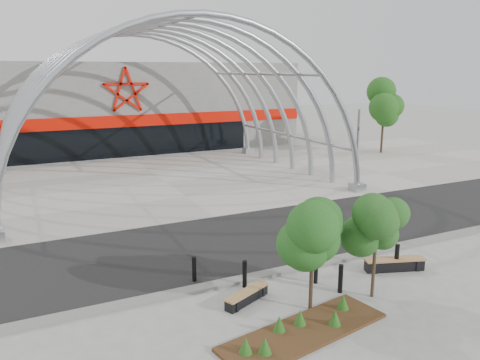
# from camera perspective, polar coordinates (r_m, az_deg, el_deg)

# --- Properties ---
(ground) EXTENTS (140.00, 140.00, 0.00)m
(ground) POSITION_cam_1_polar(r_m,az_deg,el_deg) (18.14, 5.61, -10.66)
(ground) COLOR gray
(ground) RESTS_ON ground
(road) EXTENTS (140.00, 7.00, 0.02)m
(road) POSITION_cam_1_polar(r_m,az_deg,el_deg) (20.97, 0.60, -7.19)
(road) COLOR black
(road) RESTS_ON ground
(forecourt) EXTENTS (60.00, 17.00, 0.04)m
(forecourt) POSITION_cam_1_polar(r_m,az_deg,el_deg) (31.71, -9.09, -0.24)
(forecourt) COLOR #A09B91
(forecourt) RESTS_ON ground
(kerb) EXTENTS (60.00, 0.50, 0.12)m
(kerb) POSITION_cam_1_polar(r_m,az_deg,el_deg) (17.92, 6.04, -10.77)
(kerb) COLOR slate
(kerb) RESTS_ON ground
(arena_building) EXTENTS (34.00, 15.24, 8.00)m
(arena_building) POSITION_cam_1_polar(r_m,az_deg,el_deg) (48.46, -15.55, 8.83)
(arena_building) COLOR slate
(arena_building) RESTS_ON ground
(vault_canopy) EXTENTS (20.80, 15.80, 20.36)m
(vault_canopy) POSITION_cam_1_polar(r_m,az_deg,el_deg) (31.72, -9.09, -0.25)
(vault_canopy) COLOR #9BA0A6
(vault_canopy) RESTS_ON ground
(planting_bed) EXTENTS (5.47, 2.52, 0.56)m
(planting_bed) POSITION_cam_1_polar(r_m,az_deg,el_deg) (14.10, 7.59, -17.60)
(planting_bed) COLOR #342312
(planting_bed) RESTS_ON ground
(signal_pole) EXTENTS (0.17, 0.71, 5.01)m
(signal_pole) POSITION_cam_1_polar(r_m,az_deg,el_deg) (29.90, 14.09, 3.79)
(signal_pole) COLOR slate
(signal_pole) RESTS_ON ground
(street_tree_0) EXTENTS (1.69, 1.69, 3.86)m
(street_tree_0) POSITION_cam_1_polar(r_m,az_deg,el_deg) (14.34, 8.92, -5.48)
(street_tree_0) COLOR black
(street_tree_0) RESTS_ON ground
(street_tree_1) EXTENTS (1.41, 1.41, 3.34)m
(street_tree_1) POSITION_cam_1_polar(r_m,az_deg,el_deg) (15.70, 16.31, -5.64)
(street_tree_1) COLOR #322919
(street_tree_1) RESTS_ON ground
(bench_0) EXTENTS (1.85, 1.12, 0.39)m
(bench_0) POSITION_cam_1_polar(r_m,az_deg,el_deg) (15.59, 0.84, -14.03)
(bench_0) COLOR black
(bench_0) RESTS_ON ground
(bench_1) EXTENTS (2.31, 1.19, 0.48)m
(bench_1) POSITION_cam_1_polar(r_m,az_deg,el_deg) (18.72, 18.30, -9.75)
(bench_1) COLOR black
(bench_1) RESTS_ON ground
(bollard_0) EXTENTS (0.15, 0.15, 0.94)m
(bollard_0) POSITION_cam_1_polar(r_m,az_deg,el_deg) (16.91, -5.61, -10.77)
(bollard_0) COLOR black
(bollard_0) RESTS_ON ground
(bollard_1) EXTENTS (0.16, 0.16, 0.97)m
(bollard_1) POSITION_cam_1_polar(r_m,az_deg,el_deg) (16.44, 0.57, -11.38)
(bollard_1) COLOR black
(bollard_1) RESTS_ON ground
(bollard_2) EXTENTS (0.15, 0.15, 0.91)m
(bollard_2) POSITION_cam_1_polar(r_m,az_deg,el_deg) (16.94, 9.24, -10.89)
(bollard_2) COLOR black
(bollard_2) RESTS_ON ground
(bollard_3) EXTENTS (0.16, 0.16, 1.00)m
(bollard_3) POSITION_cam_1_polar(r_m,az_deg,el_deg) (16.42, 12.16, -11.68)
(bollard_3) COLOR black
(bollard_3) RESTS_ON ground
(bollard_4) EXTENTS (0.17, 0.17, 1.04)m
(bollard_4) POSITION_cam_1_polar(r_m,az_deg,el_deg) (18.63, 18.55, -8.94)
(bollard_4) COLOR black
(bollard_4) RESTS_ON ground
(bg_tree_1) EXTENTS (2.70, 2.70, 5.91)m
(bg_tree_1) POSITION_cam_1_polar(r_m,az_deg,el_deg) (43.87, 17.17, 8.65)
(bg_tree_1) COLOR black
(bg_tree_1) RESTS_ON ground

